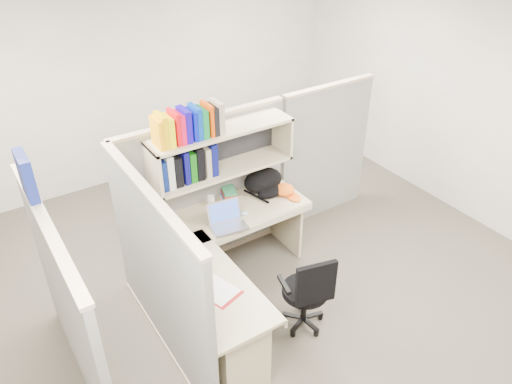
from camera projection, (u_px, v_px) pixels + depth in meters
ground at (254, 305)px, 4.81m from camera, size 6.00×6.00×0.00m
room_shell at (254, 157)px, 3.94m from camera, size 6.00×6.00×6.00m
cubicle at (192, 217)px, 4.47m from camera, size 3.79×1.84×1.95m
desk at (232, 307)px, 4.19m from camera, size 1.74×1.75×0.73m
laptop at (228, 217)px, 4.58m from camera, size 0.36×0.36×0.23m
backpack at (266, 183)px, 5.08m from camera, size 0.44×0.35×0.25m
orange_cap at (284, 190)px, 5.10m from camera, size 0.27×0.29×0.11m
snack_canister at (201, 263)px, 4.14m from camera, size 0.10×0.10×0.10m
tissue_box at (195, 307)px, 3.66m from camera, size 0.14×0.14×0.19m
mouse at (245, 213)px, 4.81m from camera, size 0.09×0.06×0.03m
paper_cup at (211, 201)px, 4.93m from camera, size 0.07×0.07×0.10m
book_stack at (229, 194)px, 5.04m from camera, size 0.21×0.25×0.10m
loose_paper at (217, 289)px, 3.95m from camera, size 0.32×0.37×0.00m
task_chair at (306, 303)px, 4.41m from camera, size 0.49×0.45×0.86m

